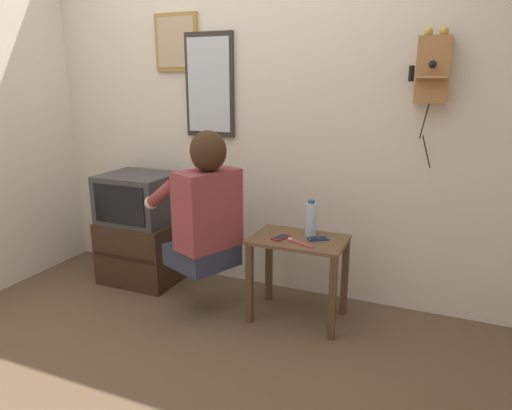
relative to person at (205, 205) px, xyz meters
name	(u,v)px	position (x,y,z in m)	size (l,w,h in m)	color
ground_plane	(170,357)	(0.05, -0.53, -0.74)	(14.00, 14.00, 0.00)	brown
wall_back	(249,111)	(0.05, 0.59, 0.54)	(6.80, 0.05, 2.55)	beige
side_table	(299,256)	(0.56, 0.17, -0.32)	(0.58, 0.38, 0.54)	brown
person	(205,205)	(0.00, 0.00, 0.00)	(0.64, 0.57, 0.87)	#2D3347
tv_stand	(142,251)	(-0.71, 0.26, -0.50)	(0.56, 0.43, 0.47)	#382316
television	(138,198)	(-0.72, 0.28, -0.09)	(0.51, 0.45, 0.36)	#38383A
wall_phone_antique	(433,69)	(1.23, 0.51, 0.81)	(0.22, 0.19, 0.79)	#9E6B3D
framed_picture	(176,42)	(-0.50, 0.55, 1.01)	(0.34, 0.03, 0.40)	olive
wall_mirror	(210,85)	(-0.24, 0.55, 0.71)	(0.37, 0.03, 0.72)	#2D2823
cell_phone_held	(281,237)	(0.46, 0.12, -0.19)	(0.10, 0.14, 0.01)	maroon
cell_phone_spare	(318,239)	(0.68, 0.19, -0.19)	(0.14, 0.12, 0.01)	navy
water_bottle	(311,219)	(0.61, 0.26, -0.09)	(0.07, 0.07, 0.23)	#ADC6DB
toothbrush	(299,243)	(0.59, 0.07, -0.19)	(0.18, 0.08, 0.02)	#D83F4C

